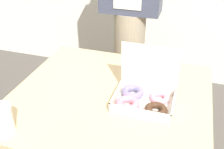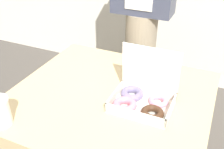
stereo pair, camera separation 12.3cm
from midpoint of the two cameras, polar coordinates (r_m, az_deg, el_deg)
table at (r=1.53m, az=1.96°, el=-15.87°), size 0.95×0.87×0.74m
donut_box at (r=1.21m, az=9.28°, el=-5.16°), size 0.27×0.23×0.26m
person_customer at (r=1.82m, az=8.65°, el=13.57°), size 0.40×0.22×1.74m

